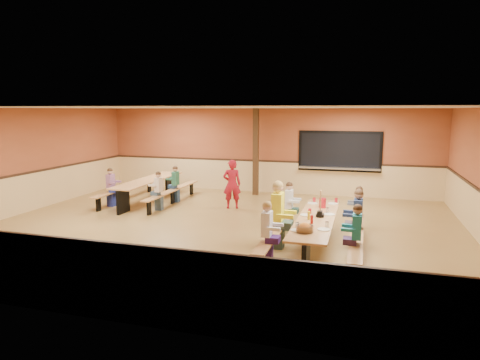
% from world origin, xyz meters
% --- Properties ---
extents(ground, '(12.00, 12.00, 0.00)m').
position_xyz_m(ground, '(0.00, 0.00, 0.00)').
color(ground, brown).
rests_on(ground, ground).
extents(room_envelope, '(12.04, 10.04, 3.02)m').
position_xyz_m(room_envelope, '(0.00, 0.00, 0.69)').
color(room_envelope, '#984C2C').
rests_on(room_envelope, ground).
extents(kitchen_pass_through, '(2.78, 0.28, 1.38)m').
position_xyz_m(kitchen_pass_through, '(2.60, 4.96, 1.49)').
color(kitchen_pass_through, black).
rests_on(kitchen_pass_through, ground).
extents(structural_post, '(0.18, 0.18, 3.00)m').
position_xyz_m(structural_post, '(-0.20, 4.40, 1.50)').
color(structural_post, '#322010').
rests_on(structural_post, ground).
extents(cafeteria_table_main, '(1.91, 3.70, 0.74)m').
position_xyz_m(cafeteria_table_main, '(2.51, -1.16, 0.53)').
color(cafeteria_table_main, '#B87F49').
rests_on(cafeteria_table_main, ground).
extents(cafeteria_table_second, '(1.91, 3.70, 0.74)m').
position_xyz_m(cafeteria_table_second, '(-3.20, 2.25, 0.53)').
color(cafeteria_table_second, '#B87F49').
rests_on(cafeteria_table_second, ground).
extents(seated_child_white_left, '(0.38, 0.31, 1.23)m').
position_xyz_m(seated_child_white_left, '(1.69, -2.18, 0.61)').
color(seated_child_white_left, white).
rests_on(seated_child_white_left, ground).
extents(seated_adult_yellow, '(0.48, 0.39, 1.44)m').
position_xyz_m(seated_adult_yellow, '(1.69, -1.15, 0.72)').
color(seated_adult_yellow, '#FFF52A').
rests_on(seated_adult_yellow, ground).
extents(seated_child_grey_left, '(0.36, 0.29, 1.19)m').
position_xyz_m(seated_child_grey_left, '(1.69, 0.29, 0.59)').
color(seated_child_grey_left, white).
rests_on(seated_child_grey_left, ground).
extents(seated_child_teal_right, '(0.37, 0.30, 1.20)m').
position_xyz_m(seated_child_teal_right, '(3.34, -1.87, 0.60)').
color(seated_child_teal_right, teal).
rests_on(seated_child_teal_right, ground).
extents(seated_child_navy_right, '(0.40, 0.33, 1.28)m').
position_xyz_m(seated_child_navy_right, '(3.34, -0.72, 0.64)').
color(seated_child_navy_right, navy).
rests_on(seated_child_navy_right, ground).
extents(seated_child_char_right, '(0.34, 0.28, 1.15)m').
position_xyz_m(seated_child_char_right, '(3.34, 0.39, 0.58)').
color(seated_child_char_right, '#565961').
rests_on(seated_child_char_right, ground).
extents(seated_child_purple_sec, '(0.35, 0.29, 1.17)m').
position_xyz_m(seated_child_purple_sec, '(-4.02, 1.38, 0.58)').
color(seated_child_purple_sec, '#8A557A').
rests_on(seated_child_purple_sec, ground).
extents(seated_child_green_sec, '(0.34, 0.28, 1.15)m').
position_xyz_m(seated_child_green_sec, '(-2.37, 2.50, 0.58)').
color(seated_child_green_sec, '#2A6A52').
rests_on(seated_child_green_sec, ground).
extents(seated_child_tan_sec, '(0.34, 0.27, 1.14)m').
position_xyz_m(seated_child_tan_sec, '(-2.37, 1.32, 0.57)').
color(seated_child_tan_sec, beige).
rests_on(seated_child_tan_sec, ground).
extents(standing_woman, '(0.63, 0.52, 1.48)m').
position_xyz_m(standing_woman, '(-0.37, 2.17, 0.74)').
color(standing_woman, '#A31221').
rests_on(standing_woman, ground).
extents(punch_pitcher, '(0.16, 0.16, 0.22)m').
position_xyz_m(punch_pitcher, '(2.55, -0.23, 0.85)').
color(punch_pitcher, red).
rests_on(punch_pitcher, cafeteria_table_main).
extents(chip_bowl, '(0.32, 0.32, 0.15)m').
position_xyz_m(chip_bowl, '(2.42, -2.30, 0.81)').
color(chip_bowl, orange).
rests_on(chip_bowl, cafeteria_table_main).
extents(napkin_dispenser, '(0.10, 0.14, 0.13)m').
position_xyz_m(napkin_dispenser, '(2.58, -1.12, 0.80)').
color(napkin_dispenser, black).
rests_on(napkin_dispenser, cafeteria_table_main).
extents(condiment_mustard, '(0.06, 0.06, 0.17)m').
position_xyz_m(condiment_mustard, '(2.38, -1.38, 0.82)').
color(condiment_mustard, yellow).
rests_on(condiment_mustard, cafeteria_table_main).
extents(condiment_ketchup, '(0.06, 0.06, 0.17)m').
position_xyz_m(condiment_ketchup, '(2.48, -1.68, 0.82)').
color(condiment_ketchup, '#B2140F').
rests_on(condiment_ketchup, cafeteria_table_main).
extents(table_paddle, '(0.16, 0.16, 0.56)m').
position_xyz_m(table_paddle, '(2.58, -1.08, 0.88)').
color(table_paddle, black).
rests_on(table_paddle, cafeteria_table_main).
extents(place_settings, '(0.65, 3.30, 0.11)m').
position_xyz_m(place_settings, '(2.51, -1.16, 0.80)').
color(place_settings, beige).
rests_on(place_settings, cafeteria_table_main).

